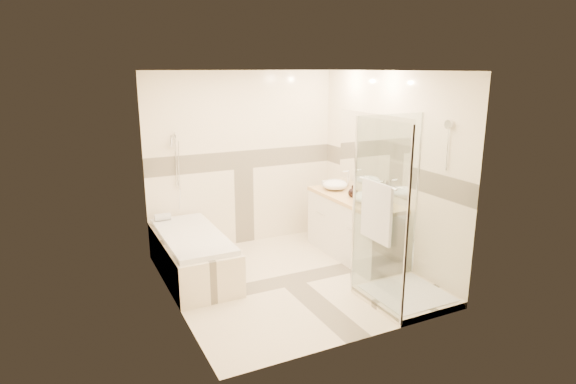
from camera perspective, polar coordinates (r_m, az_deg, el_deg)
name	(u,v)px	position (r m, az deg, el deg)	size (l,w,h in m)	color
room	(294,180)	(5.63, 0.66, 1.46)	(2.82, 3.02, 2.52)	beige
bathtub	(193,253)	(6.13, -11.25, -7.07)	(0.75, 1.70, 0.56)	#F4E3C3
vanity	(354,227)	(6.63, 7.80, -4.15)	(0.58, 1.62, 0.85)	white
shower_enclosure	(396,257)	(5.48, 12.72, -7.56)	(0.96, 0.93, 2.04)	#F4E3C3
vessel_sink_near	(335,185)	(6.86, 5.59, 0.89)	(0.36, 0.36, 0.14)	white
vessel_sink_far	(368,198)	(6.21, 9.50, -0.65)	(0.39, 0.39, 0.15)	white
faucet_near	(348,178)	(6.96, 7.12, 1.71)	(0.11, 0.03, 0.26)	silver
faucet_far	(382,189)	(6.32, 11.13, 0.33)	(0.12, 0.03, 0.28)	silver
amenity_bottle_a	(355,192)	(6.46, 7.90, -0.06)	(0.06, 0.07, 0.14)	black
amenity_bottle_b	(353,191)	(6.49, 7.68, 0.12)	(0.13, 0.13, 0.16)	black
folded_towels	(329,184)	(7.00, 4.89, 0.90)	(0.14, 0.24, 0.08)	silver
rolled_towel	(163,217)	(6.61, -14.64, -2.89)	(0.10, 0.10, 0.21)	silver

